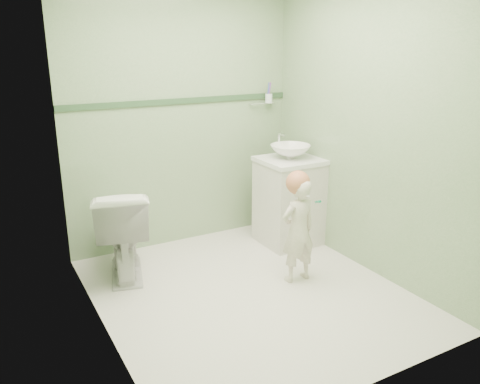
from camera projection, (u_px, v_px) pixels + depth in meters
ground at (249, 293)px, 3.79m from camera, size 2.50×2.50×0.00m
room_shell at (250, 141)px, 3.44m from camera, size 2.50×2.54×2.40m
trim_stripe at (181, 101)px, 4.42m from camera, size 2.20×0.02×0.05m
vanity at (289, 202)px, 4.65m from camera, size 0.52×0.50×0.80m
counter at (290, 160)px, 4.53m from camera, size 0.54×0.52×0.04m
basin at (290, 152)px, 4.50m from camera, size 0.37×0.37×0.13m
faucet at (279, 140)px, 4.63m from camera, size 0.03×0.13×0.18m
cup_holder at (268, 98)px, 4.80m from camera, size 0.26×0.07×0.21m
toilet at (123, 231)px, 4.00m from camera, size 0.61×0.83×0.76m
toddler at (298, 231)px, 3.88m from camera, size 0.32×0.21×0.85m
hair_cap at (298, 183)px, 3.79m from camera, size 0.19×0.19×0.19m
teal_toothbrush at (317, 201)px, 3.73m from camera, size 0.11×0.13×0.08m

